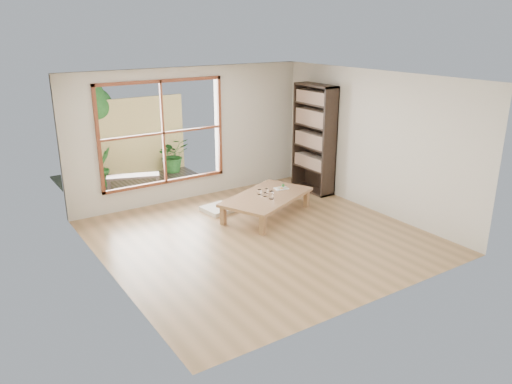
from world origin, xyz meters
The scene contains 15 objects.
ground centered at (0.00, 0.00, 0.00)m, with size 5.00×5.00×0.00m, color #A88054.
low_table centered at (0.65, 0.74, 0.34)m, with size 2.02×1.63×0.39m.
floor_cushion centered at (0.01, 1.44, 0.04)m, with size 0.54×0.54×0.08m, color white.
bookshelf centered at (2.30, 1.42, 1.11)m, with size 0.36×1.00×2.23m, color black.
glass_tall centered at (0.61, 0.54, 0.46)m, with size 0.08×0.08×0.15m, color silver.
glass_mid centered at (0.71, 0.84, 0.43)m, with size 0.07×0.07×0.09m, color silver.
glass_short centered at (0.57, 0.87, 0.43)m, with size 0.07×0.07×0.09m, color silver.
glass_small centered at (0.59, 0.72, 0.42)m, with size 0.06×0.06×0.07m, color silver.
food_tray centered at (1.12, 0.92, 0.41)m, with size 0.27×0.21×0.08m.
deck centered at (-0.60, 3.56, 0.00)m, with size 2.80×2.00×0.05m, color #3B332B.
garden_bench centered at (-0.91, 3.41, 0.31)m, with size 1.12×0.66×0.34m.
bamboo_fence centered at (-0.60, 4.56, 0.90)m, with size 2.80×0.06×1.80m, color #DACA6F.
shrub_right centered at (0.40, 4.28, 0.43)m, with size 0.73×0.63×0.81m, color #2D6C27.
shrub_left centered at (-1.34, 4.09, 0.45)m, with size 0.47×0.38×0.85m, color #2D6C27.
garden_tree centered at (-1.28, 4.86, 1.63)m, with size 1.04×0.85×2.22m.
Camera 1 is at (-4.27, -6.34, 3.37)m, focal length 35.00 mm.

